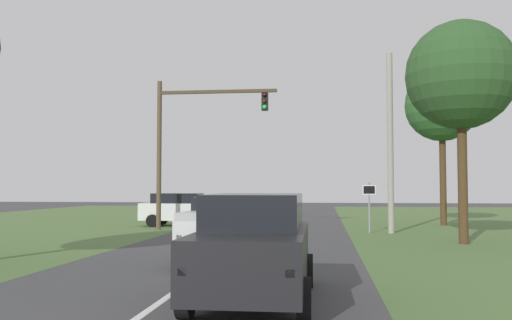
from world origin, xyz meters
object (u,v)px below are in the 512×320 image
traffic_light (189,133)px  keep_moving_sign (369,201)px  utility_pole_right (390,143)px  extra_tree_1 (461,76)px  crossing_suv_far (180,209)px  pickup_truck_lead (229,228)px  oak_tree_right (442,106)px  red_suv_near (255,245)px

traffic_light → keep_moving_sign: bearing=-6.5°
utility_pole_right → extra_tree_1: 5.57m
crossing_suv_far → pickup_truck_lead: bearing=-70.1°
keep_moving_sign → oak_tree_right: (4.56, 5.85, 5.25)m
oak_tree_right → extra_tree_1: (-1.43, -10.49, -0.35)m
red_suv_near → pickup_truck_lead: (-1.44, 5.47, -0.08)m
keep_moving_sign → extra_tree_1: 7.44m
pickup_truck_lead → crossing_suv_far: (-5.12, 14.12, -0.03)m
red_suv_near → traffic_light: size_ratio=0.66×
keep_moving_sign → traffic_light: bearing=173.5°
keep_moving_sign → utility_pole_right: utility_pole_right is taller
red_suv_near → extra_tree_1: bearing=60.1°
utility_pole_right → pickup_truck_lead: bearing=-118.9°
traffic_light → oak_tree_right: (13.49, 4.83, 1.85)m
traffic_light → keep_moving_sign: size_ratio=3.20×
pickup_truck_lead → extra_tree_1: (7.99, 5.93, 5.44)m
pickup_truck_lead → oak_tree_right: 19.80m
oak_tree_right → utility_pole_right: bearing=-121.4°
pickup_truck_lead → utility_pole_right: bearing=61.1°
traffic_light → oak_tree_right: size_ratio=0.86×
pickup_truck_lead → extra_tree_1: 11.35m
crossing_suv_far → utility_pole_right: (10.98, -3.53, 3.29)m
red_suv_near → pickup_truck_lead: 5.66m
pickup_truck_lead → traffic_light: bearing=109.3°
extra_tree_1 → crossing_suv_far: bearing=148.0°
pickup_truck_lead → traffic_light: size_ratio=0.69×
pickup_truck_lead → keep_moving_sign: (4.86, 10.58, 0.54)m
crossing_suv_far → extra_tree_1: extra_tree_1 is taller
red_suv_near → extra_tree_1: 14.21m
pickup_truck_lead → crossing_suv_far: bearing=109.9°
red_suv_near → pickup_truck_lead: size_ratio=0.95×
utility_pole_right → crossing_suv_far: bearing=162.2°
pickup_truck_lead → extra_tree_1: extra_tree_1 is taller
keep_moving_sign → extra_tree_1: size_ratio=0.28×
traffic_light → pickup_truck_lead: bearing=-70.7°
red_suv_near → oak_tree_right: (7.98, 21.90, 5.72)m
red_suv_near → crossing_suv_far: size_ratio=1.15×
pickup_truck_lead → keep_moving_sign: bearing=65.3°
traffic_light → crossing_suv_far: traffic_light is taller
pickup_truck_lead → keep_moving_sign: 11.65m
keep_moving_sign → oak_tree_right: bearing=52.1°
red_suv_near → utility_pole_right: utility_pole_right is taller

